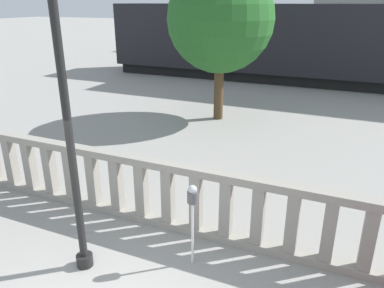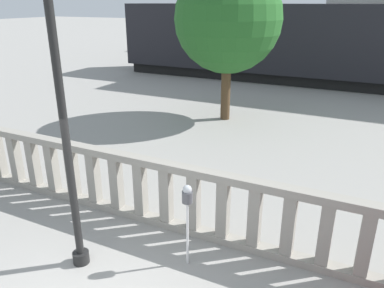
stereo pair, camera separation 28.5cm
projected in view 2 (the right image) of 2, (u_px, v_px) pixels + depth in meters
The scene contains 5 objects.
balustrade at pixel (180, 198), 6.86m from camera, with size 12.76×0.24×1.34m.
parking_meter at pixel (187, 202), 5.78m from camera, with size 0.17×0.17×1.44m.
train_near at pixel (290, 42), 19.46m from camera, with size 18.14×3.03×4.52m.
train_far at pixel (283, 29), 29.56m from camera, with size 18.27×2.93×4.41m.
tree_left at pixel (228, 19), 12.53m from camera, with size 3.62×3.62×5.31m.
Camera 2 is at (2.85, -2.49, 4.06)m, focal length 35.00 mm.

